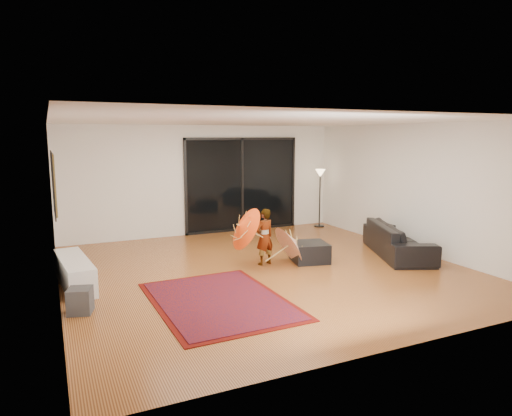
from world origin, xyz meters
TOP-DOWN VIEW (x-y plane):
  - floor at (0.00, 0.00)m, footprint 7.00×7.00m
  - ceiling at (0.00, 0.00)m, footprint 7.00×7.00m
  - wall_back at (0.00, 3.50)m, footprint 7.00×0.00m
  - wall_front at (0.00, -3.50)m, footprint 7.00×0.00m
  - wall_left at (-3.50, 0.00)m, footprint 0.00×7.00m
  - wall_right at (3.50, 0.00)m, footprint 0.00×7.00m
  - sliding_door at (1.00, 3.47)m, footprint 3.06×0.07m
  - painting at (-3.46, 1.00)m, footprint 0.04×1.28m
  - media_console at (-3.25, 0.48)m, footprint 0.58×1.69m
  - speaker at (-3.25, -0.81)m, footprint 0.39×0.39m
  - persian_rug at (-1.34, -1.18)m, footprint 1.92×2.64m
  - sofa at (2.95, -0.20)m, footprint 1.66×2.39m
  - ottoman at (1.03, 0.13)m, footprint 0.79×0.79m
  - floor_lamp at (3.10, 3.04)m, footprint 0.27×0.27m
  - child at (0.14, 0.32)m, footprint 0.44×0.34m
  - parasol_orange at (-0.41, 0.27)m, footprint 0.56×0.84m
  - parasol_white at (0.74, 0.17)m, footprint 0.54×0.81m

SIDE VIEW (x-z plane):
  - floor at x=0.00m, z-range 0.00..0.00m
  - persian_rug at x=-1.34m, z-range 0.00..0.02m
  - speaker at x=-3.25m, z-range 0.00..0.36m
  - ottoman at x=1.03m, z-range 0.00..0.38m
  - media_console at x=-3.25m, z-range 0.00..0.46m
  - sofa at x=2.95m, z-range 0.00..0.65m
  - parasol_white at x=0.74m, z-range 0.05..0.96m
  - child at x=0.14m, z-range 0.00..1.08m
  - parasol_orange at x=-0.41m, z-range 0.30..1.17m
  - sliding_door at x=1.00m, z-range 0.00..2.40m
  - floor_lamp at x=3.10m, z-range 0.45..2.01m
  - wall_back at x=0.00m, z-range -2.15..4.85m
  - wall_front at x=0.00m, z-range -2.15..4.85m
  - wall_left at x=-3.50m, z-range -2.15..4.85m
  - wall_right at x=3.50m, z-range -2.15..4.85m
  - painting at x=-3.46m, z-range 1.11..2.19m
  - ceiling at x=0.00m, z-range 2.70..2.70m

